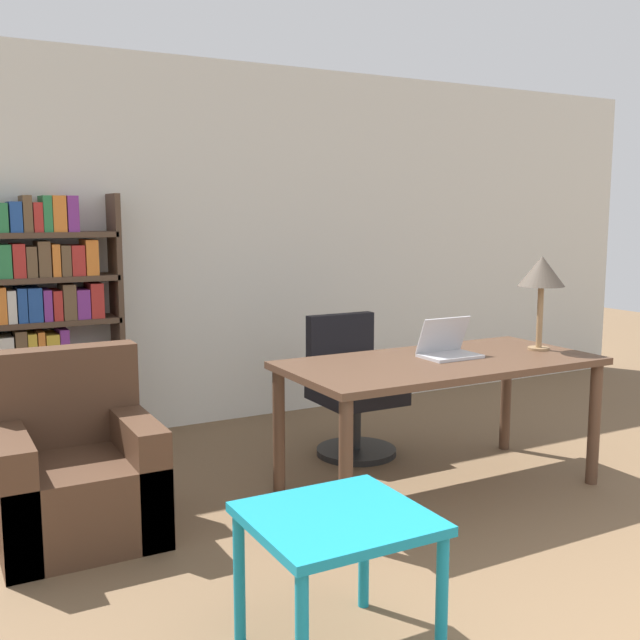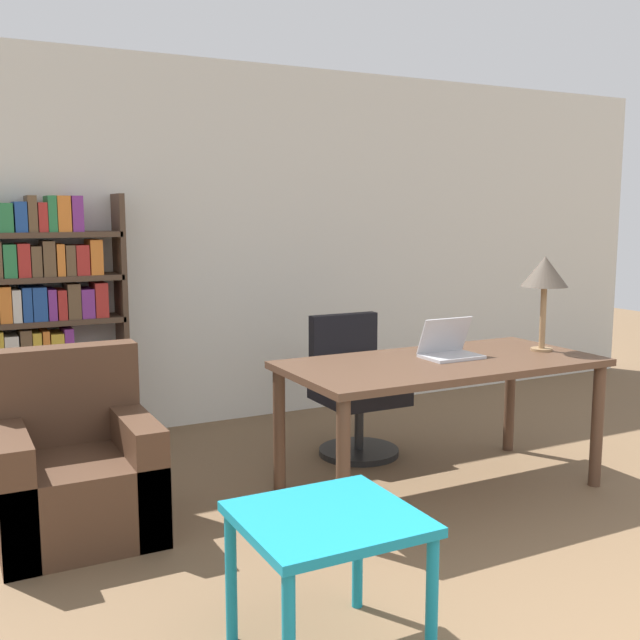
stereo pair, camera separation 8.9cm
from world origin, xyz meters
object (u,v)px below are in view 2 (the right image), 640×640
object	(u,v)px
laptop	(449,349)
side_table_blue	(328,536)
table_lamp	(545,274)
bookshelf	(45,326)
desk	(441,376)
office_chair	(354,391)
armchair	(75,475)

from	to	relation	value
laptop	side_table_blue	size ratio (longest dim) A/B	0.54
table_lamp	bookshelf	world-z (taller)	bookshelf
desk	laptop	world-z (taller)	laptop
office_chair	armchair	world-z (taller)	office_chair
desk	table_lamp	bearing A→B (deg)	-2.77
desk	table_lamp	distance (m)	0.91
desk	bookshelf	distance (m)	2.62
table_lamp	armchair	world-z (taller)	table_lamp
table_lamp	armchair	xyz separation A→B (m)	(-2.70, 0.38, -0.93)
desk	office_chair	size ratio (longest dim) A/B	1.98
table_lamp	side_table_blue	distance (m)	2.49
desk	laptop	xyz separation A→B (m)	(0.09, 0.05, 0.14)
armchair	side_table_blue	bearing A→B (deg)	-67.71
desk	laptop	distance (m)	0.17
office_chair	side_table_blue	world-z (taller)	office_chair
side_table_blue	table_lamp	bearing A→B (deg)	28.79
desk	bookshelf	bearing A→B (deg)	136.88
table_lamp	bookshelf	size ratio (longest dim) A/B	0.33
office_chair	side_table_blue	bearing A→B (deg)	-122.12
bookshelf	laptop	bearing A→B (deg)	-41.00
table_lamp	office_chair	xyz separation A→B (m)	(-0.82, 0.86, -0.81)
table_lamp	laptop	bearing A→B (deg)	172.13
side_table_blue	bookshelf	world-z (taller)	bookshelf
laptop	armchair	bearing A→B (deg)	171.83
armchair	bookshelf	distance (m)	1.54
bookshelf	armchair	bearing A→B (deg)	-92.72
laptop	table_lamp	distance (m)	0.76
table_lamp	office_chair	distance (m)	1.44
laptop	side_table_blue	bearing A→B (deg)	-139.60
desk	bookshelf	size ratio (longest dim) A/B	1.06
desk	table_lamp	world-z (taller)	table_lamp
desk	armchair	size ratio (longest dim) A/B	1.99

